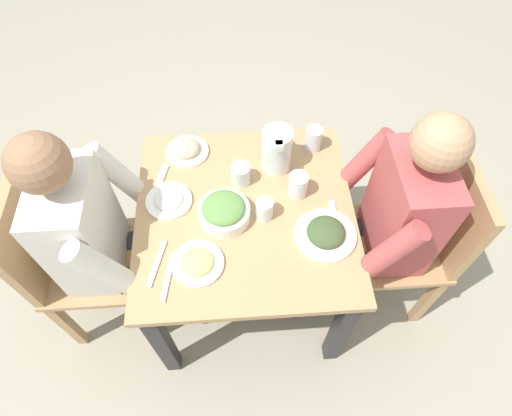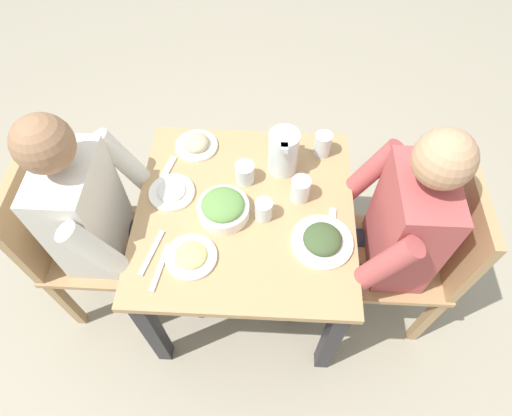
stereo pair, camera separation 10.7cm
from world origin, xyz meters
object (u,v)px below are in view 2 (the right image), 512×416
plate_beans (196,144)px  plate_yoghurt (172,192)px  water_pitcher (283,152)px  diner_far (113,222)px  water_glass_center (300,189)px  diner_near (378,233)px  dining_table (246,227)px  salad_bowl (223,208)px  plate_fries (191,256)px  water_glass_near_right (264,210)px  water_glass_far_left (323,144)px  chair_far (75,239)px  chair_near (420,254)px  water_glass_by_pitcher (245,173)px  plate_dolmas (322,240)px

plate_beans → plate_yoghurt: (-0.25, 0.07, -0.01)m
water_pitcher → plate_beans: (0.09, 0.36, -0.08)m
diner_far → water_glass_center: bearing=-80.2°
diner_near → dining_table: bearing=84.2°
salad_bowl → plate_fries: salad_bowl is taller
plate_yoghurt → diner_far: bearing=117.8°
water_glass_near_right → plate_fries: bearing=127.3°
diner_far → water_glass_far_left: 0.89m
chair_far → water_glass_far_left: 1.10m
chair_far → water_pitcher: chair_far is taller
chair_near → diner_far: bearing=90.0°
chair_near → plate_beans: 1.03m
chair_far → plate_yoghurt: 0.48m
salad_bowl → dining_table: bearing=-74.7°
chair_far → plate_yoghurt: bearing=-74.8°
salad_bowl → water_glass_near_right: salad_bowl is taller
water_glass_by_pitcher → water_glass_near_right: bearing=-154.5°
diner_near → plate_dolmas: diner_near is taller
dining_table → chair_near: (-0.05, -0.71, -0.07)m
plate_yoghurt → water_pitcher: bearing=-70.2°
dining_table → chair_near: size_ratio=0.93×
water_pitcher → dining_table: bearing=147.5°
plate_fries → water_glass_by_pitcher: 0.40m
water_glass_by_pitcher → diner_far: bearing=111.5°
plate_fries → plate_beans: size_ratio=1.04×
chair_near → water_glass_center: (0.12, 0.51, 0.24)m
dining_table → chair_far: 0.72m
water_glass_near_right → water_glass_far_left: bearing=-34.9°
diner_near → chair_near: bearing=-90.0°
chair_far → diner_far: 0.25m
plate_yoghurt → water_glass_far_left: (0.24, -0.59, 0.04)m
salad_bowl → plate_beans: bearing=23.7°
water_pitcher → water_glass_near_right: 0.26m
chair_near → plate_beans: (0.36, 0.94, 0.21)m
water_pitcher → water_glass_far_left: bearing=-61.8°
plate_fries → water_glass_far_left: water_glass_far_left is taller
chair_near → salad_bowl: bearing=87.8°
dining_table → plate_yoghurt: (0.06, 0.29, 0.14)m
water_glass_by_pitcher → plate_beans: bearing=52.5°
chair_far → diner_near: size_ratio=0.75×
chair_near → water_glass_center: size_ratio=8.74×
dining_table → diner_far: diner_far is taller
plate_yoghurt → salad_bowl: bearing=-111.9°
diner_far → water_glass_by_pitcher: bearing=-68.5°
plate_dolmas → plate_fries: bearing=100.3°
plate_fries → plate_dolmas: size_ratio=0.82×
diner_far → water_glass_by_pitcher: (0.20, -0.50, 0.09)m
chair_far → water_pitcher: (0.27, -0.85, 0.29)m
diner_far → dining_table: bearing=-84.3°
dining_table → diner_far: (-0.05, 0.51, 0.08)m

